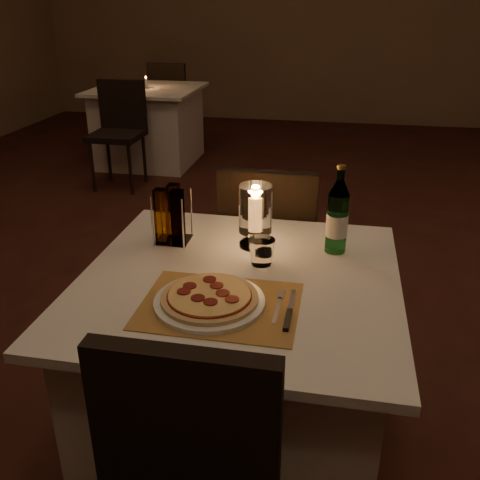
% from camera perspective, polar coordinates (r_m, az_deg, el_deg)
% --- Properties ---
extents(floor, '(8.00, 10.00, 0.02)m').
position_cam_1_polar(floor, '(2.79, 8.04, -9.64)').
color(floor, '#401B14').
rests_on(floor, ground).
extents(wall_back, '(8.00, 0.02, 3.00)m').
position_cam_1_polar(wall_back, '(7.32, 11.51, 23.77)').
color(wall_back, '#8E7152').
rests_on(wall_back, ground).
extents(main_table, '(1.00, 1.00, 0.74)m').
position_cam_1_polar(main_table, '(1.89, -0.12, -13.76)').
color(main_table, silver).
rests_on(main_table, ground).
extents(chair_far, '(0.42, 0.42, 0.90)m').
position_cam_1_polar(chair_far, '(2.41, 3.14, 0.02)').
color(chair_far, black).
rests_on(chair_far, ground).
extents(placemat, '(0.45, 0.34, 0.00)m').
position_cam_1_polar(placemat, '(1.54, -2.16, -6.99)').
color(placemat, '#AF7D3C').
rests_on(placemat, main_table).
extents(plate, '(0.32, 0.32, 0.01)m').
position_cam_1_polar(plate, '(1.54, -3.26, -6.59)').
color(plate, white).
rests_on(plate, placemat).
extents(pizza, '(0.28, 0.28, 0.02)m').
position_cam_1_polar(pizza, '(1.53, -3.28, -6.06)').
color(pizza, '#D8B77F').
rests_on(pizza, plate).
extents(fork, '(0.02, 0.18, 0.00)m').
position_cam_1_polar(fork, '(1.54, 4.15, -6.82)').
color(fork, silver).
rests_on(fork, placemat).
extents(knife, '(0.02, 0.22, 0.01)m').
position_cam_1_polar(knife, '(1.49, 5.21, -8.04)').
color(knife, black).
rests_on(knife, placemat).
extents(tumbler, '(0.09, 0.09, 0.09)m').
position_cam_1_polar(tumbler, '(1.75, 2.32, -1.26)').
color(tumbler, white).
rests_on(tumbler, main_table).
extents(water_bottle, '(0.07, 0.07, 0.31)m').
position_cam_1_polar(water_bottle, '(1.84, 10.35, 2.34)').
color(water_bottle, '#56A068').
rests_on(water_bottle, main_table).
extents(hurricane_candle, '(0.12, 0.12, 0.22)m').
position_cam_1_polar(hurricane_candle, '(1.85, 1.66, 3.10)').
color(hurricane_candle, white).
rests_on(hurricane_candle, main_table).
extents(cruet_caddy, '(0.12, 0.12, 0.21)m').
position_cam_1_polar(cruet_caddy, '(1.90, -7.32, 2.43)').
color(cruet_caddy, white).
rests_on(cruet_caddy, main_table).
extents(neighbor_table_left, '(1.00, 1.00, 0.74)m').
position_cam_1_polar(neighbor_table_left, '(5.52, -9.67, 11.96)').
color(neighbor_table_left, silver).
rests_on(neighbor_table_left, ground).
extents(neighbor_chair_la, '(0.42, 0.42, 0.90)m').
position_cam_1_polar(neighbor_chair_la, '(4.83, -12.74, 12.07)').
color(neighbor_chair_la, black).
rests_on(neighbor_chair_la, ground).
extents(neighbor_chair_lb, '(0.42, 0.42, 0.90)m').
position_cam_1_polar(neighbor_chair_lb, '(6.15, -7.46, 15.04)').
color(neighbor_chair_lb, black).
rests_on(neighbor_chair_lb, ground).
extents(neighbor_candle_left, '(0.03, 0.03, 0.11)m').
position_cam_1_polar(neighbor_candle_left, '(5.44, -9.98, 16.22)').
color(neighbor_candle_left, white).
rests_on(neighbor_candle_left, neighbor_table_left).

